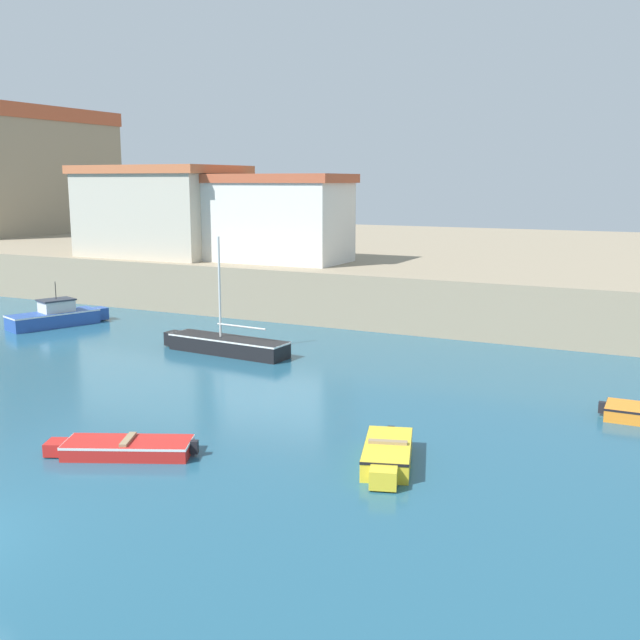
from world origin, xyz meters
name	(u,v)px	position (x,y,z in m)	size (l,w,h in m)	color
quay_seawall	(480,264)	(0.00, 44.61, 1.38)	(120.00, 40.00, 2.76)	gray
dinghy_yellow_1	(387,454)	(6.91, 8.48, 0.30)	(2.02, 3.52, 0.63)	yellow
sailboat_black_2	(226,344)	(-4.06, 17.49, 0.40)	(6.25, 1.73, 5.03)	black
motorboat_blue_4	(56,316)	(-15.33, 18.84, 0.51)	(3.01, 5.22, 2.29)	#284C9E
dinghy_red_7	(124,447)	(0.24, 5.97, 0.23)	(3.98, 2.53, 0.49)	red
church	(13,167)	(-40.68, 39.45, 8.54)	(12.54, 16.67, 15.75)	gray
harbor_shed_near_wharf	(162,210)	(-16.00, 28.67, 5.54)	(9.40, 6.81, 5.50)	#BCB29E
harbor_shed_mid_row	(274,218)	(-8.00, 28.63, 5.27)	(8.78, 4.57, 4.97)	silver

